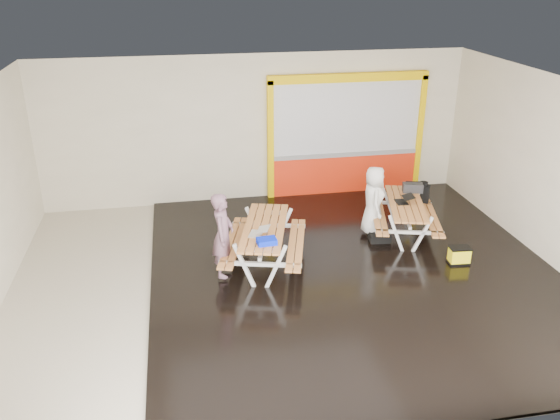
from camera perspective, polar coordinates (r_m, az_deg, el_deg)
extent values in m
cube|color=beige|center=(10.65, 0.89, -6.87)|extent=(10.00, 8.00, 0.01)
cube|color=white|center=(9.38, 1.03, 11.97)|extent=(10.00, 8.00, 0.01)
cube|color=beige|center=(13.63, -2.41, 8.03)|extent=(10.00, 0.01, 3.50)
cube|color=beige|center=(6.44, 8.15, -11.04)|extent=(10.00, 0.01, 3.50)
cube|color=beige|center=(11.88, 25.40, 3.38)|extent=(0.01, 8.00, 3.50)
cube|color=black|center=(10.92, 7.37, -6.08)|extent=(7.50, 7.98, 0.05)
cube|color=red|center=(14.40, 6.43, 3.54)|extent=(3.60, 0.12, 1.00)
cube|color=gray|center=(14.23, 6.53, 5.54)|extent=(3.60, 0.14, 0.10)
cube|color=silver|center=(13.99, 6.68, 9.10)|extent=(3.60, 0.08, 1.72)
cube|color=#FFCB00|center=(13.68, -0.96, 6.80)|extent=(0.14, 0.16, 2.90)
cube|color=#FFCB00|center=(14.74, 13.65, 7.37)|extent=(0.14, 0.16, 2.90)
cube|color=#FFCB00|center=(13.76, 6.90, 12.96)|extent=(3.88, 0.16, 0.20)
cube|color=#BD773B|center=(10.70, -3.17, -1.68)|extent=(0.68, 2.11, 0.04)
cube|color=#BD773B|center=(10.68, -2.36, -1.70)|extent=(0.68, 2.11, 0.04)
cube|color=#BD773B|center=(10.67, -1.55, -1.73)|extent=(0.68, 2.11, 0.04)
cube|color=#BD773B|center=(10.65, -0.73, -1.76)|extent=(0.68, 2.11, 0.04)
cube|color=#BD773B|center=(10.64, 0.08, -1.79)|extent=(0.68, 2.11, 0.04)
cube|color=white|center=(10.15, -3.56, -5.58)|extent=(0.40, 0.16, 0.86)
cube|color=white|center=(10.10, -0.41, -5.70)|extent=(0.40, 0.16, 0.86)
cube|color=white|center=(10.10, -2.00, -5.40)|extent=(1.44, 0.44, 0.06)
cube|color=white|center=(9.97, -2.02, -4.00)|extent=(0.72, 0.25, 0.06)
cube|color=white|center=(11.59, -2.49, -1.68)|extent=(0.40, 0.16, 0.86)
cube|color=white|center=(11.54, 0.26, -1.77)|extent=(0.40, 0.16, 0.86)
cube|color=white|center=(11.54, -1.12, -1.51)|extent=(1.44, 0.44, 0.06)
cube|color=white|center=(11.43, -1.13, -0.24)|extent=(0.72, 0.25, 0.06)
cube|color=white|center=(10.76, -1.53, -2.76)|extent=(0.51, 1.72, 0.06)
cube|color=#BD773B|center=(10.89, -5.00, -3.14)|extent=(0.67, 2.10, 0.04)
cube|color=#BD773B|center=(10.87, -4.24, -3.17)|extent=(0.67, 2.10, 0.04)
cube|color=#BD773B|center=(10.77, 1.21, -3.37)|extent=(0.67, 2.10, 0.04)
cube|color=#BD773B|center=(10.77, 1.98, -3.40)|extent=(0.67, 2.10, 0.04)
cube|color=#BD773B|center=(12.13, 11.12, 0.69)|extent=(0.62, 1.93, 0.04)
cube|color=#BD773B|center=(12.15, 11.77, 0.67)|extent=(0.62, 1.93, 0.04)
cube|color=#BD773B|center=(12.17, 12.42, 0.65)|extent=(0.62, 1.93, 0.04)
cube|color=#BD773B|center=(12.19, 13.07, 0.63)|extent=(0.62, 1.93, 0.04)
cube|color=#BD773B|center=(12.21, 13.72, 0.61)|extent=(0.62, 1.93, 0.04)
cube|color=white|center=(11.60, 11.48, -2.33)|extent=(0.37, 0.15, 0.79)
cube|color=white|center=(11.67, 13.97, -2.39)|extent=(0.37, 0.15, 0.79)
cube|color=white|center=(11.61, 12.75, -2.17)|extent=(1.32, 0.40, 0.06)
cube|color=white|center=(11.51, 12.86, -1.02)|extent=(0.66, 0.23, 0.06)
cube|color=white|center=(12.95, 10.77, 0.54)|extent=(0.37, 0.15, 0.79)
cube|color=white|center=(13.02, 13.00, 0.47)|extent=(0.37, 0.15, 0.79)
cube|color=white|center=(12.97, 11.90, 0.68)|extent=(1.32, 0.40, 0.06)
cube|color=white|center=(12.87, 12.00, 1.73)|extent=(0.66, 0.23, 0.06)
cube|color=white|center=(12.24, 12.35, -0.20)|extent=(0.47, 1.57, 0.06)
cube|color=#BD773B|center=(12.21, 9.49, -0.54)|extent=(0.62, 1.93, 0.04)
cube|color=#BD773B|center=(12.22, 10.11, -0.56)|extent=(0.62, 1.93, 0.04)
cube|color=#BD773B|center=(12.36, 14.48, -0.68)|extent=(0.62, 1.93, 0.04)
cube|color=#BD773B|center=(12.38, 15.09, -0.70)|extent=(0.62, 1.93, 0.04)
imported|color=#745162|center=(10.29, -5.70, -2.48)|extent=(0.54, 0.67, 1.58)
imported|color=white|center=(12.05, 9.28, 0.96)|extent=(0.57, 0.78, 1.46)
cube|color=silver|center=(10.35, -2.41, -2.40)|extent=(0.32, 0.38, 0.02)
cube|color=silver|center=(10.27, -1.66, -1.90)|extent=(0.31, 0.37, 0.06)
cube|color=silver|center=(10.27, -1.69, -1.89)|extent=(0.26, 0.33, 0.05)
cube|color=black|center=(12.14, 11.98, 0.78)|extent=(0.25, 0.34, 0.02)
cube|color=black|center=(12.14, 12.66, 1.30)|extent=(0.24, 0.34, 0.06)
cube|color=silver|center=(12.14, 12.64, 1.30)|extent=(0.20, 0.29, 0.05)
cube|color=#051EE7|center=(9.99, -1.33, -3.12)|extent=(0.35, 0.26, 0.10)
cube|color=black|center=(12.73, 13.05, 2.18)|extent=(0.46, 0.30, 0.19)
cylinder|color=black|center=(12.68, 13.11, 2.76)|extent=(0.32, 0.10, 0.03)
cube|color=black|center=(12.99, 14.02, 1.60)|extent=(0.33, 0.30, 0.40)
cylinder|color=black|center=(12.92, 14.11, 2.51)|extent=(0.25, 0.25, 0.10)
cube|color=black|center=(12.06, 9.88, -2.69)|extent=(0.46, 0.37, 0.16)
cube|color=black|center=(11.57, 17.31, -4.97)|extent=(0.41, 0.28, 0.04)
cube|color=yellow|center=(11.51, 17.39, -4.32)|extent=(0.39, 0.26, 0.30)
cube|color=black|center=(11.44, 17.49, -3.62)|extent=(0.41, 0.28, 0.03)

